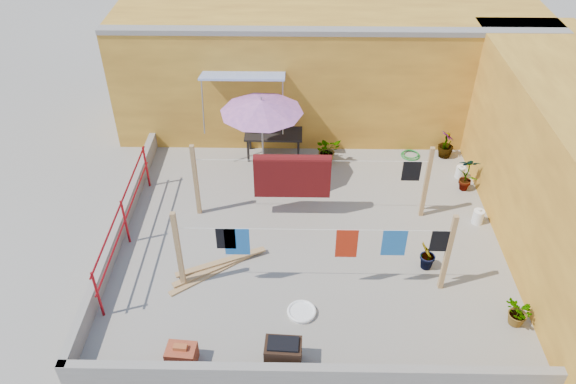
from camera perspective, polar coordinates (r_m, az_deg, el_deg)
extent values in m
plane|color=#9E998E|center=(12.11, 2.28, -4.62)|extent=(80.00, 80.00, 0.00)
cube|color=gold|center=(15.18, 4.09, 11.95)|extent=(11.00, 2.40, 3.20)
cube|color=gray|center=(13.60, 4.56, 15.95)|extent=(11.00, 0.35, 0.12)
cube|color=#2D51B2|center=(13.54, -4.62, 11.68)|extent=(2.00, 0.79, 0.22)
cylinder|color=gray|center=(13.63, -8.63, 8.48)|extent=(0.03, 0.30, 1.28)
cylinder|color=gray|center=(13.45, -0.53, 8.51)|extent=(0.03, 0.30, 1.28)
cube|color=gray|center=(9.57, 2.65, -18.12)|extent=(8.30, 0.16, 0.44)
cube|color=gray|center=(12.53, -16.72, -3.48)|extent=(0.16, 7.30, 0.44)
cylinder|color=maroon|center=(10.75, -18.76, -9.84)|extent=(0.05, 0.05, 1.10)
cylinder|color=maroon|center=(12.11, -16.19, -2.94)|extent=(0.05, 0.05, 1.10)
cylinder|color=maroon|center=(13.63, -14.19, 2.49)|extent=(0.05, 0.05, 1.10)
cylinder|color=maroon|center=(11.81, -16.60, -1.09)|extent=(0.04, 4.20, 0.04)
cylinder|color=maroon|center=(12.08, -16.23, -2.76)|extent=(0.04, 4.20, 0.04)
cube|color=tan|center=(10.69, -11.08, -5.83)|extent=(0.09, 0.09, 1.80)
cube|color=tan|center=(10.84, 15.92, -6.02)|extent=(0.09, 0.09, 1.80)
cube|color=tan|center=(12.48, 13.88, 0.92)|extent=(0.09, 0.09, 1.80)
cube|color=tan|center=(12.35, -9.35, 1.16)|extent=(0.09, 0.09, 1.80)
cylinder|color=silver|center=(10.10, 2.60, -3.83)|extent=(5.00, 0.01, 0.01)
cylinder|color=silver|center=(11.84, 2.39, 3.20)|extent=(5.00, 0.01, 0.01)
cube|color=#4F0D0E|center=(12.08, 0.43, 1.55)|extent=(1.65, 0.22, 0.95)
cube|color=black|center=(12.23, 12.43, 2.08)|extent=(0.39, 0.02, 0.49)
cube|color=maroon|center=(11.98, -2.02, 2.36)|extent=(0.43, 0.02, 0.45)
cube|color=#1E5CA3|center=(10.36, -5.19, -5.04)|extent=(0.46, 0.02, 0.63)
cube|color=black|center=(10.33, -6.34, -4.72)|extent=(0.36, 0.02, 0.48)
cube|color=#B3240E|center=(10.36, 5.98, -5.23)|extent=(0.40, 0.02, 0.66)
cube|color=#1E5CA3|center=(10.45, 10.73, -5.10)|extent=(0.45, 0.02, 0.61)
cube|color=black|center=(10.59, 15.15, -4.84)|extent=(0.33, 0.02, 0.49)
cylinder|color=gray|center=(13.71, -2.47, 1.29)|extent=(0.34, 0.34, 0.06)
cylinder|color=gray|center=(13.12, -2.59, 5.02)|extent=(0.04, 0.04, 2.17)
cone|color=#C76BA8|center=(12.62, -2.71, 8.74)|extent=(2.45, 2.45, 0.30)
cylinder|color=gray|center=(12.54, -2.73, 9.42)|extent=(0.04, 0.04, 0.09)
cube|color=black|center=(14.27, -1.48, 5.94)|extent=(1.46, 0.74, 0.05)
cube|color=black|center=(14.25, -4.07, 4.20)|extent=(0.05, 0.05, 0.63)
cube|color=black|center=(14.74, -3.88, 5.44)|extent=(0.05, 0.05, 0.63)
cube|color=black|center=(14.19, 1.05, 4.14)|extent=(0.05, 0.05, 0.63)
cube|color=black|center=(14.68, 1.08, 5.38)|extent=(0.05, 0.05, 0.63)
cube|color=#AC3F27|center=(9.99, -10.74, -15.99)|extent=(0.53, 0.40, 0.36)
cube|color=#AF5B29|center=(9.82, -10.89, -15.23)|extent=(0.23, 0.13, 0.07)
cube|color=tan|center=(11.40, -7.71, -8.17)|extent=(1.57, 1.26, 0.04)
cube|color=tan|center=(11.44, -7.25, -7.61)|extent=(1.66, 1.13, 0.04)
cube|color=tan|center=(11.49, -6.80, -7.05)|extent=(1.77, 0.91, 0.04)
cube|color=black|center=(9.75, -0.50, -16.14)|extent=(0.63, 0.44, 0.51)
cube|color=black|center=(9.53, -0.50, -15.15)|extent=(0.53, 0.33, 0.04)
cylinder|color=white|center=(10.61, 1.39, -12.13)|extent=(0.51, 0.51, 0.07)
torus|color=white|center=(10.58, 1.39, -12.01)|extent=(0.55, 0.55, 0.06)
cylinder|color=white|center=(13.05, 18.74, -2.39)|extent=(0.24, 0.24, 0.33)
cylinder|color=white|center=(12.94, 18.90, -1.76)|extent=(0.07, 0.07, 0.06)
cylinder|color=white|center=(14.37, 17.08, 1.96)|extent=(0.22, 0.22, 0.30)
cylinder|color=white|center=(14.28, 17.20, 2.51)|extent=(0.06, 0.06, 0.05)
torus|color=#1B7C2C|center=(14.93, 12.32, 3.67)|extent=(0.49, 0.49, 0.03)
torus|color=#1B7C2C|center=(14.91, 12.34, 3.79)|extent=(0.42, 0.42, 0.03)
imported|color=#195217|center=(14.23, 4.02, 4.28)|extent=(0.80, 0.76, 0.70)
imported|color=#195217|center=(14.94, 15.76, 4.69)|extent=(0.50, 0.50, 0.73)
imported|color=#195217|center=(13.81, 17.76, 1.82)|extent=(0.54, 0.42, 0.93)
imported|color=#195217|center=(11.51, 14.00, -6.30)|extent=(0.43, 0.47, 0.71)
imported|color=#195217|center=(11.06, 22.46, -11.34)|extent=(0.51, 0.57, 0.57)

